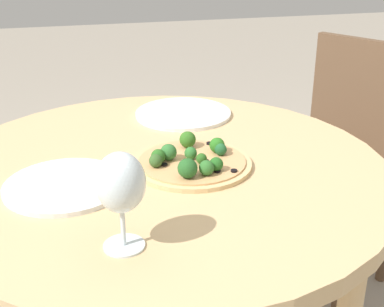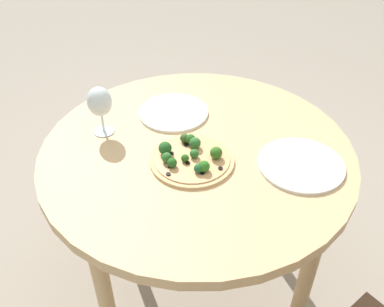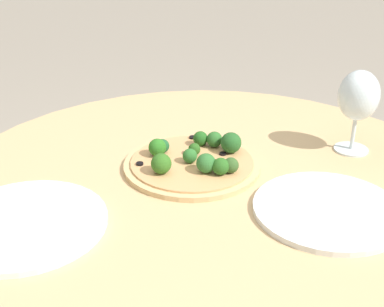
{
  "view_description": "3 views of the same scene",
  "coord_description": "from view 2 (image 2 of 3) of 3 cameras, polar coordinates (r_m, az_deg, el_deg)",
  "views": [
    {
      "loc": [
        -1.06,
        0.19,
        1.24
      ],
      "look_at": [
        -0.02,
        -0.06,
        0.77
      ],
      "focal_mm": 50.0,
      "sensor_mm": 36.0,
      "label": 1
    },
    {
      "loc": [
        -0.13,
        -1.08,
        1.59
      ],
      "look_at": [
        -0.02,
        -0.06,
        0.77
      ],
      "focal_mm": 40.0,
      "sensor_mm": 36.0,
      "label": 2
    },
    {
      "loc": [
        0.64,
        0.57,
        1.22
      ],
      "look_at": [
        -0.02,
        -0.06,
        0.77
      ],
      "focal_mm": 50.0,
      "sensor_mm": 36.0,
      "label": 3
    }
  ],
  "objects": [
    {
      "name": "ground_plane",
      "position": [
        1.93,
        0.5,
        -16.97
      ],
      "size": [
        12.0,
        12.0,
        0.0
      ],
      "primitive_type": "plane",
      "color": "gray"
    },
    {
      "name": "wine_glass",
      "position": [
        1.42,
        -12.22,
        6.65
      ],
      "size": [
        0.08,
        0.08,
        0.17
      ],
      "color": "silver",
      "rests_on": "dining_table"
    },
    {
      "name": "plate_near",
      "position": [
        1.55,
        -2.47,
        5.52
      ],
      "size": [
        0.25,
        0.25,
        0.01
      ],
      "color": "silver",
      "rests_on": "dining_table"
    },
    {
      "name": "plate_far",
      "position": [
        1.35,
        14.32,
        -1.42
      ],
      "size": [
        0.27,
        0.27,
        0.01
      ],
      "color": "silver",
      "rests_on": "dining_table"
    },
    {
      "name": "pizza",
      "position": [
        1.32,
        -0.15,
        -0.49
      ],
      "size": [
        0.26,
        0.26,
        0.06
      ],
      "color": "tan",
      "rests_on": "dining_table"
    },
    {
      "name": "dining_table",
      "position": [
        1.43,
        0.65,
        -1.67
      ],
      "size": [
        1.02,
        1.02,
        0.74
      ],
      "color": "tan",
      "rests_on": "ground_plane"
    }
  ]
}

